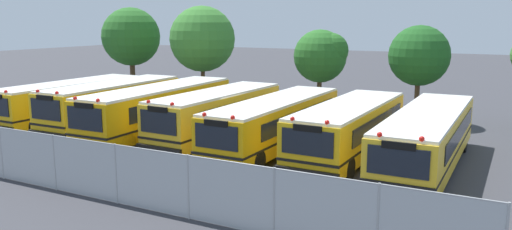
{
  "coord_description": "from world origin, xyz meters",
  "views": [
    {
      "loc": [
        13.82,
        -21.53,
        6.15
      ],
      "look_at": [
        2.4,
        0.0,
        1.6
      ],
      "focal_mm": 35.84,
      "sensor_mm": 36.0,
      "label": 1
    }
  ],
  "objects_px": {
    "school_bus_4": "(276,122)",
    "school_bus_2": "(159,108)",
    "school_bus_1": "(113,103)",
    "tree_2": "(322,55)",
    "school_bus_3": "(217,114)",
    "school_bus_6": "(427,137)",
    "tree_1": "(201,38)",
    "school_bus_0": "(71,100)",
    "tree_0": "(130,37)",
    "traffic_cone": "(87,178)",
    "tree_3": "(421,56)",
    "school_bus_5": "(349,128)"
  },
  "relations": [
    {
      "from": "school_bus_4",
      "to": "tree_3",
      "type": "relative_size",
      "value": 1.82
    },
    {
      "from": "tree_2",
      "to": "traffic_cone",
      "type": "xyz_separation_m",
      "value": [
        -2.07,
        -19.36,
        -3.56
      ]
    },
    {
      "from": "tree_1",
      "to": "traffic_cone",
      "type": "xyz_separation_m",
      "value": [
        7.46,
        -18.96,
        -4.53
      ]
    },
    {
      "from": "school_bus_0",
      "to": "tree_3",
      "type": "xyz_separation_m",
      "value": [
        18.62,
        9.89,
        2.68
      ]
    },
    {
      "from": "tree_0",
      "to": "tree_3",
      "type": "relative_size",
      "value": 1.22
    },
    {
      "from": "school_bus_4",
      "to": "school_bus_6",
      "type": "xyz_separation_m",
      "value": [
        6.92,
        0.11,
        -0.01
      ]
    },
    {
      "from": "school_bus_6",
      "to": "tree_2",
      "type": "bearing_deg",
      "value": -51.72
    },
    {
      "from": "school_bus_5",
      "to": "tree_1",
      "type": "bearing_deg",
      "value": -34.36
    },
    {
      "from": "school_bus_0",
      "to": "tree_2",
      "type": "distance_m",
      "value": 16.45
    },
    {
      "from": "school_bus_5",
      "to": "tree_1",
      "type": "distance_m",
      "value": 18.69
    },
    {
      "from": "school_bus_2",
      "to": "school_bus_5",
      "type": "distance_m",
      "value": 10.49
    },
    {
      "from": "school_bus_5",
      "to": "traffic_cone",
      "type": "relative_size",
      "value": 19.62
    },
    {
      "from": "tree_3",
      "to": "school_bus_2",
      "type": "bearing_deg",
      "value": -139.05
    },
    {
      "from": "school_bus_2",
      "to": "school_bus_3",
      "type": "distance_m",
      "value": 3.5
    },
    {
      "from": "school_bus_1",
      "to": "tree_2",
      "type": "xyz_separation_m",
      "value": [
        8.47,
        11.12,
        2.36
      ]
    },
    {
      "from": "school_bus_6",
      "to": "school_bus_3",
      "type": "bearing_deg",
      "value": -1.33
    },
    {
      "from": "school_bus_2",
      "to": "traffic_cone",
      "type": "relative_size",
      "value": 22.0
    },
    {
      "from": "school_bus_0",
      "to": "tree_2",
      "type": "relative_size",
      "value": 1.81
    },
    {
      "from": "school_bus_4",
      "to": "traffic_cone",
      "type": "height_order",
      "value": "school_bus_4"
    },
    {
      "from": "tree_2",
      "to": "traffic_cone",
      "type": "height_order",
      "value": "tree_2"
    },
    {
      "from": "school_bus_6",
      "to": "tree_1",
      "type": "height_order",
      "value": "tree_1"
    },
    {
      "from": "school_bus_6",
      "to": "school_bus_4",
      "type": "bearing_deg",
      "value": 0.72
    },
    {
      "from": "school_bus_6",
      "to": "tree_0",
      "type": "bearing_deg",
      "value": -23.54
    },
    {
      "from": "tree_2",
      "to": "school_bus_1",
      "type": "bearing_deg",
      "value": -127.3
    },
    {
      "from": "school_bus_6",
      "to": "tree_0",
      "type": "relative_size",
      "value": 1.58
    },
    {
      "from": "school_bus_6",
      "to": "tree_3",
      "type": "xyz_separation_m",
      "value": [
        -2.22,
        10.06,
        2.69
      ]
    },
    {
      "from": "tree_2",
      "to": "school_bus_3",
      "type": "bearing_deg",
      "value": -97.84
    },
    {
      "from": "school_bus_1",
      "to": "school_bus_4",
      "type": "xyz_separation_m",
      "value": [
        10.45,
        -0.2,
        -0.08
      ]
    },
    {
      "from": "tree_0",
      "to": "school_bus_2",
      "type": "bearing_deg",
      "value": -43.49
    },
    {
      "from": "school_bus_4",
      "to": "school_bus_1",
      "type": "bearing_deg",
      "value": -0.59
    },
    {
      "from": "school_bus_3",
      "to": "school_bus_6",
      "type": "xyz_separation_m",
      "value": [
        10.42,
        -0.21,
        -0.05
      ]
    },
    {
      "from": "school_bus_4",
      "to": "school_bus_2",
      "type": "bearing_deg",
      "value": 0.21
    },
    {
      "from": "tree_3",
      "to": "traffic_cone",
      "type": "relative_size",
      "value": 11.71
    },
    {
      "from": "school_bus_2",
      "to": "tree_1",
      "type": "xyz_separation_m",
      "value": [
        -4.53,
        10.88,
        3.32
      ]
    },
    {
      "from": "school_bus_3",
      "to": "tree_0",
      "type": "relative_size",
      "value": 1.31
    },
    {
      "from": "school_bus_5",
      "to": "traffic_cone",
      "type": "bearing_deg",
      "value": 48.77
    },
    {
      "from": "tree_0",
      "to": "school_bus_4",
      "type": "bearing_deg",
      "value": -30.86
    },
    {
      "from": "tree_2",
      "to": "traffic_cone",
      "type": "distance_m",
      "value": 19.79
    },
    {
      "from": "school_bus_6",
      "to": "tree_2",
      "type": "xyz_separation_m",
      "value": [
        -8.9,
        11.21,
        2.45
      ]
    },
    {
      "from": "school_bus_5",
      "to": "tree_3",
      "type": "relative_size",
      "value": 1.68
    },
    {
      "from": "school_bus_1",
      "to": "traffic_cone",
      "type": "xyz_separation_m",
      "value": [
        6.41,
        -8.24,
        -1.2
      ]
    },
    {
      "from": "tree_2",
      "to": "traffic_cone",
      "type": "relative_size",
      "value": 11.05
    },
    {
      "from": "school_bus_1",
      "to": "school_bus_3",
      "type": "xyz_separation_m",
      "value": [
        6.96,
        0.12,
        -0.03
      ]
    },
    {
      "from": "school_bus_4",
      "to": "tree_1",
      "type": "distance_m",
      "value": 16.23
    },
    {
      "from": "tree_0",
      "to": "traffic_cone",
      "type": "height_order",
      "value": "tree_0"
    },
    {
      "from": "school_bus_1",
      "to": "school_bus_4",
      "type": "distance_m",
      "value": 10.46
    },
    {
      "from": "school_bus_3",
      "to": "school_bus_6",
      "type": "bearing_deg",
      "value": -179.51
    },
    {
      "from": "school_bus_5",
      "to": "tree_2",
      "type": "relative_size",
      "value": 1.78
    },
    {
      "from": "school_bus_2",
      "to": "tree_2",
      "type": "height_order",
      "value": "tree_2"
    },
    {
      "from": "school_bus_0",
      "to": "tree_1",
      "type": "distance_m",
      "value": 11.43
    }
  ]
}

